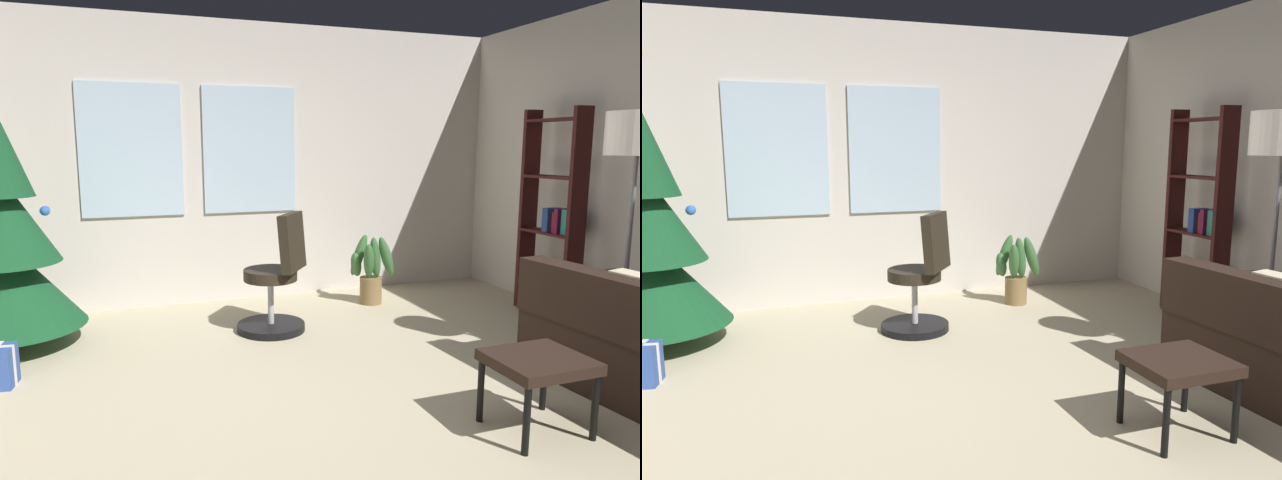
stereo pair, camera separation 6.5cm
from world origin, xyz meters
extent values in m
cube|color=#BAAD8D|center=(0.00, 0.00, -0.05)|extent=(5.47, 5.79, 0.10)
cube|color=beige|center=(0.00, 2.94, 1.34)|extent=(5.47, 0.10, 2.67)
cube|color=silver|center=(-0.96, 2.88, 1.47)|extent=(0.90, 0.03, 1.20)
cube|color=silver|center=(0.14, 2.88, 1.47)|extent=(0.90, 0.03, 1.20)
cube|color=black|center=(1.91, 0.46, 0.51)|extent=(0.90, 0.20, 0.20)
cube|color=black|center=(0.93, -0.32, 0.39)|extent=(0.49, 0.44, 0.06)
cylinder|color=black|center=(0.71, -0.51, 0.18)|extent=(0.04, 0.04, 0.36)
cylinder|color=black|center=(1.14, -0.51, 0.18)|extent=(0.04, 0.04, 0.36)
cylinder|color=black|center=(0.71, -0.13, 0.18)|extent=(0.04, 0.04, 0.36)
cylinder|color=black|center=(1.14, -0.13, 0.18)|extent=(0.04, 0.04, 0.36)
cylinder|color=#4C331E|center=(-1.91, 2.09, 0.08)|extent=(0.12, 0.12, 0.16)
cone|color=#144524|center=(-1.91, 2.09, 0.49)|extent=(1.09, 1.09, 0.67)
cone|color=#144524|center=(-1.91, 2.09, 0.98)|extent=(0.78, 0.78, 0.67)
cone|color=#144524|center=(-1.91, 2.09, 1.48)|extent=(0.48, 0.48, 0.67)
sphere|color=silver|center=(-1.76, 2.38, 0.90)|extent=(0.07, 0.07, 0.07)
sphere|color=blue|center=(-1.63, 2.16, 1.02)|extent=(0.08, 0.08, 0.08)
cube|color=#2D4C99|center=(-1.88, 1.31, 0.13)|extent=(0.23, 0.23, 0.26)
cube|color=silver|center=(-1.88, 1.31, 0.13)|extent=(0.21, 0.07, 0.27)
cube|color=silver|center=(-1.88, 1.31, 0.13)|extent=(0.07, 0.21, 0.27)
cylinder|color=black|center=(0.04, 1.80, 0.03)|extent=(0.56, 0.56, 0.06)
cylinder|color=#B2B2B7|center=(0.04, 1.80, 0.27)|extent=(0.05, 0.05, 0.41)
cylinder|color=black|center=(0.04, 1.80, 0.47)|extent=(0.44, 0.44, 0.09)
cube|color=black|center=(0.19, 1.69, 0.75)|extent=(0.33, 0.39, 0.46)
cube|color=#381413|center=(2.51, 1.12, 0.92)|extent=(0.18, 0.04, 1.84)
cube|color=#381413|center=(2.51, 1.72, 0.92)|extent=(0.18, 0.04, 1.84)
cube|color=#381413|center=(2.51, 1.42, 0.25)|extent=(0.18, 0.56, 0.02)
cube|color=#381413|center=(2.51, 1.42, 0.75)|extent=(0.18, 0.56, 0.02)
cube|color=#381413|center=(2.51, 1.42, 1.24)|extent=(0.18, 0.56, 0.02)
cube|color=#381413|center=(2.51, 1.42, 1.74)|extent=(0.18, 0.56, 0.02)
cube|color=maroon|center=(2.53, 1.21, 0.34)|extent=(0.16, 0.05, 0.15)
cube|color=navy|center=(2.52, 1.27, 0.36)|extent=(0.17, 0.04, 0.20)
cube|color=beige|center=(2.53, 1.33, 0.35)|extent=(0.14, 0.04, 0.18)
cube|color=#3F733A|center=(2.52, 1.38, 0.34)|extent=(0.17, 0.05, 0.16)
cube|color=#782D74|center=(2.52, 1.45, 0.35)|extent=(0.16, 0.06, 0.18)
cube|color=#BF7C1C|center=(2.52, 1.53, 0.35)|extent=(0.17, 0.05, 0.17)
cube|color=#584051|center=(2.52, 1.61, 0.35)|extent=(0.17, 0.06, 0.19)
cube|color=olive|center=(2.53, 1.69, 0.36)|extent=(0.16, 0.07, 0.20)
cube|color=#298273|center=(2.54, 1.22, 0.86)|extent=(0.13, 0.07, 0.22)
cube|color=maroon|center=(2.52, 1.29, 0.87)|extent=(0.16, 0.05, 0.22)
cube|color=maroon|center=(2.54, 1.34, 0.85)|extent=(0.13, 0.05, 0.18)
cube|color=navy|center=(2.52, 1.42, 0.86)|extent=(0.16, 0.07, 0.21)
cylinder|color=slate|center=(2.06, 0.18, 0.01)|extent=(0.28, 0.28, 0.03)
cylinder|color=slate|center=(2.06, 0.18, 0.74)|extent=(0.03, 0.03, 1.42)
cylinder|color=olive|center=(1.16, 2.28, 0.13)|extent=(0.21, 0.21, 0.26)
ellipsoid|color=#396937|center=(1.03, 2.33, 0.38)|extent=(0.18, 0.18, 0.28)
ellipsoid|color=#396937|center=(1.11, 2.21, 0.43)|extent=(0.18, 0.23, 0.37)
ellipsoid|color=#396937|center=(1.18, 2.22, 0.46)|extent=(0.18, 0.17, 0.43)
ellipsoid|color=#396937|center=(1.08, 2.38, 0.46)|extent=(0.26, 0.16, 0.44)
ellipsoid|color=#396937|center=(1.29, 2.21, 0.47)|extent=(0.27, 0.17, 0.44)
camera|label=1|loc=(-1.13, -2.63, 1.51)|focal=32.19mm
camera|label=2|loc=(-1.07, -2.65, 1.51)|focal=32.19mm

